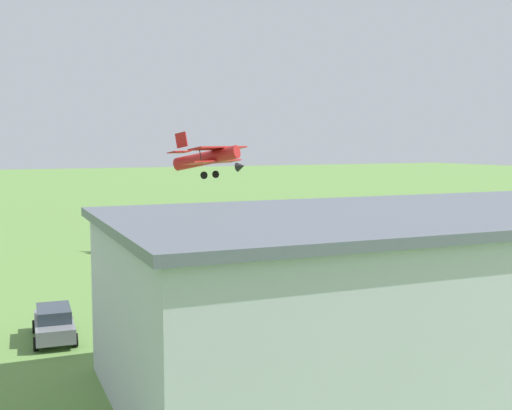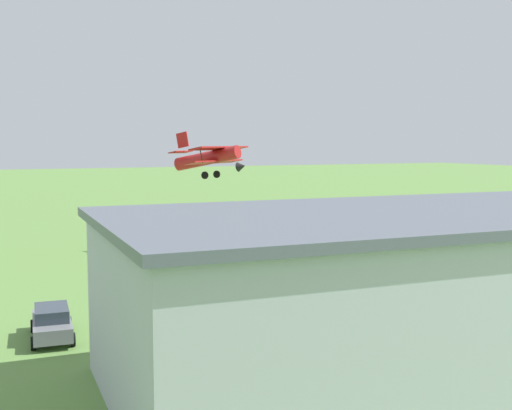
# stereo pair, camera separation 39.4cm
# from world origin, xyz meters

# --- Properties ---
(ground_plane) EXTENTS (400.00, 400.00, 0.00)m
(ground_plane) POSITION_xyz_m (0.00, 0.00, 0.00)
(ground_plane) COLOR #608C42
(hangar) EXTENTS (30.02, 13.46, 6.89)m
(hangar) POSITION_xyz_m (-4.26, 29.19, 3.45)
(hangar) COLOR #B7BCC6
(hangar) RESTS_ON ground_plane
(biplane) EXTENTS (7.25, 7.21, 4.04)m
(biplane) POSITION_xyz_m (-4.54, -1.79, 8.31)
(biplane) COLOR #B21E1E
(car_grey) EXTENTS (2.29, 4.55, 1.60)m
(car_grey) POSITION_xyz_m (10.99, 17.84, 0.83)
(car_grey) COLOR slate
(car_grey) RESTS_ON ground_plane
(person_beside_truck) EXTENTS (0.43, 0.43, 1.70)m
(person_beside_truck) POSITION_xyz_m (-15.15, 13.89, 0.85)
(person_beside_truck) COLOR navy
(person_beside_truck) RESTS_ON ground_plane
(person_by_parked_cars) EXTENTS (0.54, 0.54, 1.64)m
(person_by_parked_cars) POSITION_xyz_m (-20.11, 13.67, 0.82)
(person_by_parked_cars) COLOR #33723F
(person_by_parked_cars) RESTS_ON ground_plane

